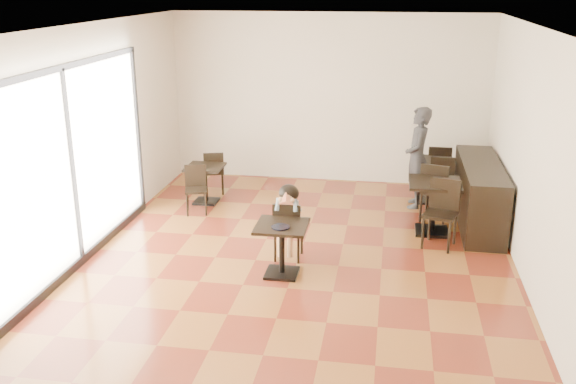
% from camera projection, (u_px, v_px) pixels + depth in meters
% --- Properties ---
extents(floor, '(6.00, 8.00, 0.01)m').
position_uv_depth(floor, '(297.00, 263.00, 8.93)').
color(floor, brown).
rests_on(floor, ground).
extents(ceiling, '(6.00, 8.00, 0.01)m').
position_uv_depth(ceiling, '(298.00, 27.00, 7.92)').
color(ceiling, white).
rests_on(ceiling, floor).
extents(wall_back, '(6.00, 0.01, 3.20)m').
position_uv_depth(wall_back, '(329.00, 99.00, 12.17)').
color(wall_back, silver).
rests_on(wall_back, floor).
extents(wall_front, '(6.00, 0.01, 3.20)m').
position_uv_depth(wall_front, '(215.00, 290.00, 4.68)').
color(wall_front, silver).
rests_on(wall_front, floor).
extents(wall_left, '(0.01, 8.00, 3.20)m').
position_uv_depth(wall_left, '(84.00, 143.00, 8.89)').
color(wall_left, silver).
rests_on(wall_left, floor).
extents(wall_right, '(0.01, 8.00, 3.20)m').
position_uv_depth(wall_right, '(535.00, 162.00, 7.96)').
color(wall_right, silver).
rests_on(wall_right, floor).
extents(storefront_window, '(0.04, 4.50, 2.60)m').
position_uv_depth(storefront_window, '(70.00, 167.00, 8.48)').
color(storefront_window, white).
rests_on(storefront_window, floor).
extents(child_table, '(0.67, 0.67, 0.71)m').
position_uv_depth(child_table, '(282.00, 250.00, 8.48)').
color(child_table, black).
rests_on(child_table, floor).
extents(child_chair, '(0.39, 0.39, 0.86)m').
position_uv_depth(child_chair, '(289.00, 230.00, 8.97)').
color(child_chair, black).
rests_on(child_chair, floor).
extents(child, '(0.39, 0.54, 1.08)m').
position_uv_depth(child, '(289.00, 222.00, 8.94)').
color(child, gray).
rests_on(child, child_chair).
extents(plate, '(0.24, 0.24, 0.01)m').
position_uv_depth(plate, '(280.00, 227.00, 8.27)').
color(plate, black).
rests_on(plate, child_table).
extents(pizza_slice, '(0.25, 0.19, 0.06)m').
position_uv_depth(pizza_slice, '(286.00, 200.00, 8.64)').
color(pizza_slice, '#E3C57E').
rests_on(pizza_slice, child).
extents(adult_patron, '(0.42, 0.64, 1.74)m').
position_uv_depth(adult_patron, '(417.00, 158.00, 10.92)').
color(adult_patron, '#323237').
rests_on(adult_patron, floor).
extents(cafe_table_mid, '(0.98, 0.98, 0.83)m').
position_uv_depth(cafe_table_mid, '(433.00, 207.00, 9.89)').
color(cafe_table_mid, black).
rests_on(cafe_table_mid, floor).
extents(cafe_table_left, '(0.79, 0.79, 0.67)m').
position_uv_depth(cafe_table_left, '(205.00, 184.00, 11.27)').
color(cafe_table_left, black).
rests_on(cafe_table_left, floor).
extents(cafe_table_back, '(0.73, 0.73, 0.76)m').
position_uv_depth(cafe_table_back, '(431.00, 181.00, 11.31)').
color(cafe_table_back, black).
rests_on(cafe_table_back, floor).
extents(chair_mid_a, '(0.56, 0.56, 0.99)m').
position_uv_depth(chair_mid_a, '(436.00, 191.00, 10.37)').
color(chair_mid_a, black).
rests_on(chair_mid_a, floor).
extents(chair_mid_b, '(0.56, 0.56, 0.99)m').
position_uv_depth(chair_mid_b, '(440.00, 215.00, 9.34)').
color(chair_mid_b, black).
rests_on(chair_mid_b, floor).
extents(chair_left_a, '(0.45, 0.45, 0.80)m').
position_uv_depth(chair_left_a, '(214.00, 172.00, 11.77)').
color(chair_left_a, black).
rests_on(chair_left_a, floor).
extents(chair_left_b, '(0.45, 0.45, 0.80)m').
position_uv_depth(chair_left_b, '(196.00, 190.00, 10.74)').
color(chair_left_b, black).
rests_on(chair_left_b, floor).
extents(chair_back_a, '(0.42, 0.42, 0.91)m').
position_uv_depth(chair_back_a, '(438.00, 169.00, 11.74)').
color(chair_back_a, black).
rests_on(chair_back_a, floor).
extents(chair_back_b, '(0.42, 0.42, 0.91)m').
position_uv_depth(chair_back_b, '(442.00, 186.00, 10.75)').
color(chair_back_b, black).
rests_on(chair_back_b, floor).
extents(service_counter, '(0.60, 2.40, 1.00)m').
position_uv_depth(service_counter, '(479.00, 194.00, 10.24)').
color(service_counter, black).
rests_on(service_counter, floor).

